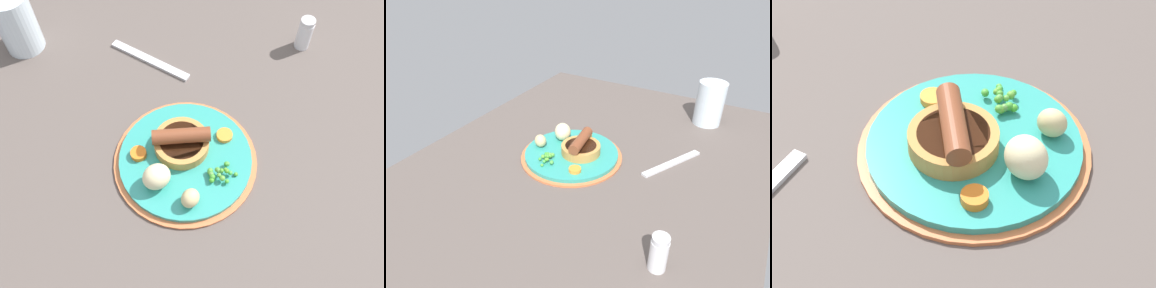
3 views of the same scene
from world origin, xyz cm
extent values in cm
cube|color=#564C47|center=(0.00, 0.00, 1.50)|extent=(110.00, 80.00, 3.00)
cylinder|color=#CC6B3D|center=(-3.65, -4.73, 3.25)|extent=(24.87, 24.87, 0.50)
cylinder|color=teal|center=(-3.65, -4.73, 3.70)|extent=(22.88, 22.88, 1.40)
cylinder|color=#BC8442|center=(-4.47, -2.57, 5.52)|extent=(9.52, 9.52, 2.23)
cylinder|color=#33190C|center=(-4.47, -2.57, 6.48)|extent=(7.61, 7.61, 0.30)
cylinder|color=brown|center=(-4.47, -2.57, 7.92)|extent=(10.05, 3.96, 2.57)
sphere|color=#51A341|center=(2.03, -7.44, 5.61)|extent=(0.85, 0.85, 0.85)
sphere|color=green|center=(1.13, -8.53, 5.25)|extent=(0.98, 0.98, 0.98)
sphere|color=#4E9E38|center=(0.71, -7.41, 5.21)|extent=(0.98, 0.98, 0.98)
sphere|color=#48932E|center=(1.88, -7.29, 5.56)|extent=(0.87, 0.87, 0.87)
sphere|color=#569242|center=(0.91, -8.02, 5.22)|extent=(0.90, 0.90, 0.90)
sphere|color=#579E36|center=(2.76, -8.74, 5.43)|extent=(0.98, 0.98, 0.98)
sphere|color=#55A440|center=(2.20, -8.21, 5.47)|extent=(0.75, 0.75, 0.75)
sphere|color=green|center=(3.37, -5.90, 5.18)|extent=(0.85, 0.85, 0.85)
sphere|color=green|center=(1.05, -9.05, 5.07)|extent=(0.90, 0.90, 0.90)
sphere|color=green|center=(3.50, -5.87, 5.17)|extent=(0.89, 0.89, 0.89)
sphere|color=green|center=(4.07, -7.55, 5.24)|extent=(0.76, 0.76, 0.76)
sphere|color=#439630|center=(2.57, -7.52, 5.78)|extent=(0.81, 0.81, 0.81)
sphere|color=#57992F|center=(0.65, -7.59, 5.13)|extent=(0.85, 0.85, 0.85)
sphere|color=green|center=(3.56, -9.09, 5.10)|extent=(0.74, 0.74, 0.74)
sphere|color=#569731|center=(3.25, -7.12, 5.47)|extent=(0.72, 0.72, 0.72)
sphere|color=#4D9C2C|center=(3.46, -7.36, 5.49)|extent=(0.84, 0.84, 0.84)
sphere|color=#4F9A43|center=(2.07, -7.46, 5.63)|extent=(0.85, 0.85, 0.85)
sphere|color=#4C9E38|center=(5.02, -7.51, 4.76)|extent=(0.72, 0.72, 0.72)
ellipsoid|color=beige|center=(-7.90, -9.83, 6.64)|extent=(6.24, 6.12, 4.49)
ellipsoid|color=#CCB77F|center=(-2.21, -12.90, 5.98)|extent=(4.10, 4.26, 3.17)
cylinder|color=orange|center=(-11.70, -4.81, 4.92)|extent=(3.88, 3.88, 1.04)
cylinder|color=orange|center=(2.89, -0.05, 4.80)|extent=(2.92, 2.92, 0.81)
camera|label=1|loc=(-0.31, -40.20, 68.54)|focal=40.00mm
camera|label=2|loc=(57.18, 31.54, 49.56)|focal=32.00mm
camera|label=3|loc=(-51.36, -4.52, 52.33)|focal=60.00mm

